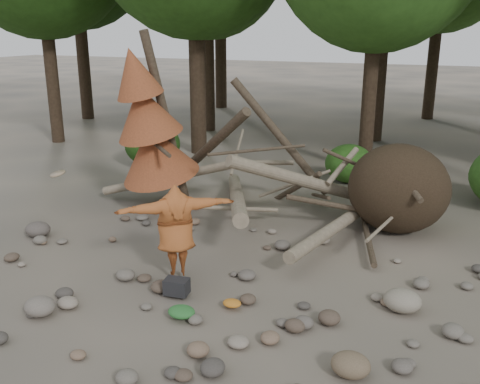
% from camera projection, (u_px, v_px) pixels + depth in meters
% --- Properties ---
extents(ground, '(120.00, 120.00, 0.00)m').
position_uv_depth(ground, '(205.00, 293.00, 9.17)').
color(ground, '#514C44').
rests_on(ground, ground).
extents(deadfall_pile, '(8.55, 5.24, 3.30)m').
position_uv_depth(deadfall_pile, '(371.00, 188.00, 11.86)').
color(deadfall_pile, '#332619').
rests_on(deadfall_pile, ground).
extents(dead_conifer, '(2.06, 2.16, 4.35)m').
position_uv_depth(dead_conifer, '(149.00, 126.00, 12.67)').
color(dead_conifer, '#4C3F30').
rests_on(dead_conifer, ground).
extents(bush_left, '(1.80, 1.80, 1.44)m').
position_uv_depth(bush_left, '(152.00, 144.00, 17.34)').
color(bush_left, '#214913').
rests_on(bush_left, ground).
extents(bush_mid, '(1.40, 1.40, 1.12)m').
position_uv_depth(bush_mid, '(349.00, 163.00, 15.56)').
color(bush_mid, '#2C5D1B').
rests_on(bush_mid, ground).
extents(frisbee_thrower, '(3.23, 1.79, 1.86)m').
position_uv_depth(frisbee_thrower, '(176.00, 230.00, 9.46)').
color(frisbee_thrower, '#A55325').
rests_on(frisbee_thrower, ground).
extents(backpack, '(0.43, 0.32, 0.27)m').
position_uv_depth(backpack, '(177.00, 290.00, 9.02)').
color(backpack, black).
rests_on(backpack, ground).
extents(cloth_green, '(0.44, 0.37, 0.16)m').
position_uv_depth(cloth_green, '(182.00, 315.00, 8.34)').
color(cloth_green, '#29672C').
rests_on(cloth_green, ground).
extents(cloth_orange, '(0.31, 0.25, 0.11)m').
position_uv_depth(cloth_orange, '(232.00, 306.00, 8.65)').
color(cloth_orange, '#BE7020').
rests_on(cloth_orange, ground).
extents(boulder_front_left, '(0.51, 0.46, 0.30)m').
position_uv_depth(boulder_front_left, '(40.00, 306.00, 8.45)').
color(boulder_front_left, slate).
rests_on(boulder_front_left, ground).
extents(boulder_front_right, '(0.52, 0.47, 0.31)m').
position_uv_depth(boulder_front_right, '(351.00, 365.00, 6.99)').
color(boulder_front_right, brown).
rests_on(boulder_front_right, ground).
extents(boulder_mid_right, '(0.60, 0.54, 0.36)m').
position_uv_depth(boulder_mid_right, '(402.00, 301.00, 8.57)').
color(boulder_mid_right, gray).
rests_on(boulder_mid_right, ground).
extents(boulder_mid_left, '(0.55, 0.50, 0.33)m').
position_uv_depth(boulder_mid_left, '(38.00, 229.00, 11.60)').
color(boulder_mid_left, '#58504A').
rests_on(boulder_mid_left, ground).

